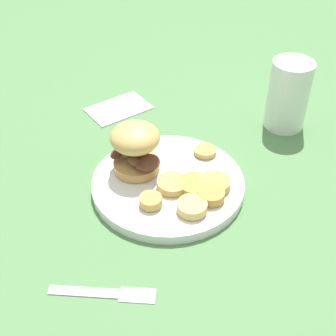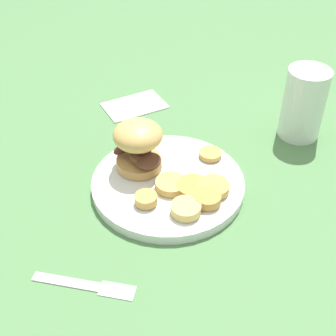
{
  "view_description": "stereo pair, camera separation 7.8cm",
  "coord_description": "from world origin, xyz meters",
  "px_view_note": "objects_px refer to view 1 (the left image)",
  "views": [
    {
      "loc": [
        -0.44,
        -0.41,
        0.54
      ],
      "look_at": [
        0.0,
        0.0,
        0.04
      ],
      "focal_mm": 50.0,
      "sensor_mm": 36.0,
      "label": 1
    },
    {
      "loc": [
        -0.39,
        -0.46,
        0.54
      ],
      "look_at": [
        0.0,
        0.0,
        0.04
      ],
      "focal_mm": 50.0,
      "sensor_mm": 36.0,
      "label": 2
    }
  ],
  "objects_px": {
    "drinking_glass": "(288,95)",
    "sandwich": "(136,147)",
    "fork": "(104,293)",
    "dinner_plate": "(168,183)"
  },
  "relations": [
    {
      "from": "fork",
      "to": "drinking_glass",
      "type": "bearing_deg",
      "value": 4.27
    },
    {
      "from": "sandwich",
      "to": "fork",
      "type": "distance_m",
      "value": 0.26
    },
    {
      "from": "dinner_plate",
      "to": "sandwich",
      "type": "height_order",
      "value": "sandwich"
    },
    {
      "from": "dinner_plate",
      "to": "fork",
      "type": "xyz_separation_m",
      "value": [
        -0.22,
        -0.08,
        -0.01
      ]
    },
    {
      "from": "sandwich",
      "to": "drinking_glass",
      "type": "relative_size",
      "value": 0.67
    },
    {
      "from": "dinner_plate",
      "to": "drinking_glass",
      "type": "height_order",
      "value": "drinking_glass"
    },
    {
      "from": "sandwich",
      "to": "fork",
      "type": "bearing_deg",
      "value": -145.23
    },
    {
      "from": "fork",
      "to": "drinking_glass",
      "type": "xyz_separation_m",
      "value": [
        0.52,
        0.04,
        0.07
      ]
    },
    {
      "from": "drinking_glass",
      "to": "sandwich",
      "type": "bearing_deg",
      "value": 161.99
    },
    {
      "from": "sandwich",
      "to": "fork",
      "type": "height_order",
      "value": "sandwich"
    }
  ]
}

